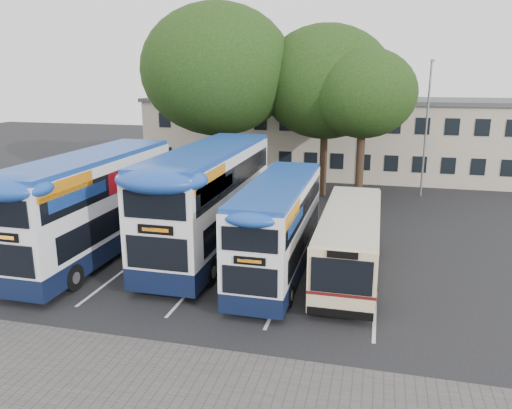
{
  "coord_description": "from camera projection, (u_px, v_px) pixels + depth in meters",
  "views": [
    {
      "loc": [
        3.03,
        -14.92,
        8.18
      ],
      "look_at": [
        -1.9,
        5.0,
        2.77
      ],
      "focal_mm": 35.0,
      "sensor_mm": 36.0,
      "label": 1
    }
  ],
  "objects": [
    {
      "name": "bus_dd_mid",
      "position": [
        210.0,
        195.0,
        23.15
      ],
      "size": [
        2.86,
        11.77,
        4.91
      ],
      "color": "#0E1734",
      "rests_on": "ground"
    },
    {
      "name": "tree_left",
      "position": [
        218.0,
        70.0,
        32.57
      ],
      "size": [
        10.0,
        10.0,
        12.64
      ],
      "color": "black",
      "rests_on": "ground"
    },
    {
      "name": "tree_mid",
      "position": [
        326.0,
        82.0,
        32.64
      ],
      "size": [
        8.69,
        8.69,
        11.31
      ],
      "color": "black",
      "rests_on": "ground"
    },
    {
      "name": "bus_dd_left",
      "position": [
        93.0,
        201.0,
        22.51
      ],
      "size": [
        2.73,
        11.27,
        4.7
      ],
      "color": "#0E1734",
      "rests_on": "ground"
    },
    {
      "name": "paving_strip",
      "position": [
        157.0,
        408.0,
        12.56
      ],
      "size": [
        40.0,
        6.0,
        0.01
      ],
      "primitive_type": "cube",
      "color": "#595654",
      "rests_on": "ground"
    },
    {
      "name": "lamp_post",
      "position": [
        427.0,
        122.0,
        32.84
      ],
      "size": [
        0.25,
        1.05,
        9.06
      ],
      "color": "gray",
      "rests_on": "ground"
    },
    {
      "name": "bay_lines",
      "position": [
        216.0,
        261.0,
        22.36
      ],
      "size": [
        14.12,
        11.0,
        0.01
      ],
      "color": "silver",
      "rests_on": "ground"
    },
    {
      "name": "ground",
      "position": [
        275.0,
        324.0,
        16.79
      ],
      "size": [
        120.0,
        120.0,
        0.0
      ],
      "primitive_type": "plane",
      "color": "black",
      "rests_on": "ground"
    },
    {
      "name": "bus_dd_right",
      "position": [
        278.0,
        223.0,
        20.67
      ],
      "size": [
        2.29,
        9.45,
        3.93
      ],
      "color": "#0E1734",
      "rests_on": "ground"
    },
    {
      "name": "depot_building",
      "position": [
        342.0,
        136.0,
        41.32
      ],
      "size": [
        32.4,
        8.4,
        6.2
      ],
      "color": "#C0B09B",
      "rests_on": "ground"
    },
    {
      "name": "tree_right",
      "position": [
        364.0,
        94.0,
        30.23
      ],
      "size": [
        6.4,
        6.4,
        9.73
      ],
      "color": "black",
      "rests_on": "ground"
    },
    {
      "name": "bus_single",
      "position": [
        350.0,
        238.0,
        20.74
      ],
      "size": [
        2.35,
        9.23,
        2.75
      ],
      "color": "beige",
      "rests_on": "ground"
    }
  ]
}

